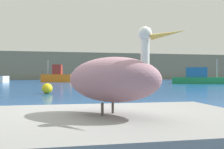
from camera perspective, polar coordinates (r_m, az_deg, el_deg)
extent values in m
plane|color=#194C93|center=(3.46, -7.88, -18.06)|extent=(260.00, 260.00, 0.00)
cube|color=#7F755B|center=(79.60, -10.06, 1.99)|extent=(140.00, 12.00, 8.91)
cube|color=gray|center=(2.62, 0.00, -16.89)|extent=(3.22, 2.13, 0.61)
ellipsoid|color=gray|center=(2.51, 0.00, -1.28)|extent=(1.25, 1.23, 0.50)
cylinder|color=white|center=(2.32, 8.39, 4.92)|extent=(0.09, 0.09, 0.35)
sphere|color=white|center=(2.35, 8.38, 10.27)|extent=(0.14, 0.14, 0.14)
cone|color=gold|center=(2.25, 14.06, 9.97)|extent=(0.29, 0.28, 0.09)
cylinder|color=#4C4742|center=(2.65, 0.20, -8.28)|extent=(0.03, 0.03, 0.14)
cylinder|color=#4C4742|center=(2.48, -2.47, -8.81)|extent=(0.03, 0.03, 0.14)
cube|color=#1E8C4C|center=(34.26, 21.39, -1.43)|extent=(7.92, 5.31, 0.91)
cube|color=#1E6099|center=(34.20, 20.59, 0.50)|extent=(3.32, 3.04, 1.40)
cylinder|color=#B2B2B2|center=(34.65, 25.11, 1.50)|extent=(0.12, 0.12, 2.60)
cube|color=orange|center=(41.70, -13.91, -0.94)|extent=(5.44, 2.52, 1.39)
cube|color=maroon|center=(41.69, -13.71, 1.24)|extent=(1.77, 1.67, 1.78)
cylinder|color=#B2B2B2|center=(42.11, -15.99, 1.75)|extent=(0.12, 0.12, 2.55)
cylinder|color=#3F382D|center=(42.33, -17.22, 0.49)|extent=(0.10, 0.10, 0.70)
sphere|color=yellow|center=(14.15, -16.14, -3.42)|extent=(0.63, 0.63, 0.63)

